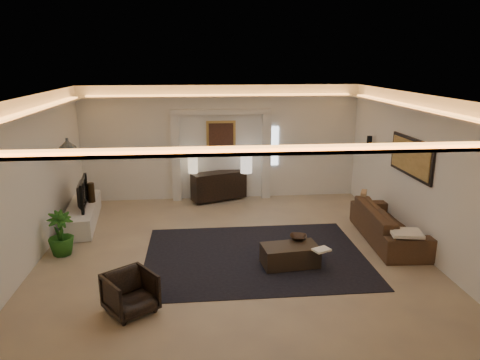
{
  "coord_description": "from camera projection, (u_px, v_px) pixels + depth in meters",
  "views": [
    {
      "loc": [
        -0.61,
        -7.68,
        3.5
      ],
      "look_at": [
        0.2,
        0.6,
        1.25
      ],
      "focal_mm": 33.35,
      "sensor_mm": 36.0,
      "label": 1
    }
  ],
  "objects": [
    {
      "name": "floor",
      "position": [
        233.0,
        253.0,
        8.35
      ],
      "size": [
        7.0,
        7.0,
        0.0
      ],
      "primitive_type": "plane",
      "color": "tan",
      "rests_on": "ground"
    },
    {
      "name": "ceiling",
      "position": [
        232.0,
        96.0,
        7.59
      ],
      "size": [
        7.0,
        7.0,
        0.0
      ],
      "primitive_type": "plane",
      "rotation": [
        3.14,
        0.0,
        0.0
      ],
      "color": "white",
      "rests_on": "ground"
    },
    {
      "name": "wall_back",
      "position": [
        221.0,
        143.0,
        11.33
      ],
      "size": [
        7.0,
        0.0,
        7.0
      ],
      "primitive_type": "plane",
      "rotation": [
        1.57,
        0.0,
        0.0
      ],
      "color": "white",
      "rests_on": "ground"
    },
    {
      "name": "wall_front",
      "position": [
        259.0,
        265.0,
        4.61
      ],
      "size": [
        7.0,
        0.0,
        7.0
      ],
      "primitive_type": "plane",
      "rotation": [
        -1.57,
        0.0,
        0.0
      ],
      "color": "white",
      "rests_on": "ground"
    },
    {
      "name": "wall_left",
      "position": [
        29.0,
        183.0,
        7.64
      ],
      "size": [
        0.0,
        7.0,
        7.0
      ],
      "primitive_type": "plane",
      "rotation": [
        1.57,
        0.0,
        1.57
      ],
      "color": "white",
      "rests_on": "ground"
    },
    {
      "name": "wall_right",
      "position": [
        419.0,
        174.0,
        8.3
      ],
      "size": [
        0.0,
        7.0,
        7.0
      ],
      "primitive_type": "plane",
      "rotation": [
        1.57,
        0.0,
        -1.57
      ],
      "color": "white",
      "rests_on": "ground"
    },
    {
      "name": "cove_soffit",
      "position": [
        232.0,
        113.0,
        7.66
      ],
      "size": [
        7.0,
        7.0,
        0.04
      ],
      "primitive_type": "cube",
      "color": "silver",
      "rests_on": "ceiling"
    },
    {
      "name": "daylight_slit",
      "position": [
        273.0,
        146.0,
        11.46
      ],
      "size": [
        0.25,
        0.03,
        1.0
      ],
      "primitive_type": "cube",
      "color": "white",
      "rests_on": "wall_back"
    },
    {
      "name": "area_rug",
      "position": [
        255.0,
        256.0,
        8.19
      ],
      "size": [
        4.0,
        3.0,
        0.01
      ],
      "primitive_type": "cube",
      "color": "black",
      "rests_on": "ground"
    },
    {
      "name": "pilaster_left",
      "position": [
        176.0,
        158.0,
        11.22
      ],
      "size": [
        0.22,
        0.2,
        2.2
      ],
      "primitive_type": "cube",
      "color": "silver",
      "rests_on": "ground"
    },
    {
      "name": "pilaster_right",
      "position": [
        266.0,
        156.0,
        11.43
      ],
      "size": [
        0.22,
        0.2,
        2.2
      ],
      "primitive_type": "cube",
      "color": "silver",
      "rests_on": "ground"
    },
    {
      "name": "alcove_header",
      "position": [
        221.0,
        112.0,
        11.02
      ],
      "size": [
        2.52,
        0.2,
        0.12
      ],
      "primitive_type": "cube",
      "color": "silver",
      "rests_on": "wall_back"
    },
    {
      "name": "painting_frame",
      "position": [
        221.0,
        135.0,
        11.25
      ],
      "size": [
        0.74,
        0.04,
        0.74
      ],
      "primitive_type": "cube",
      "color": "tan",
      "rests_on": "wall_back"
    },
    {
      "name": "painting_canvas",
      "position": [
        221.0,
        136.0,
        11.22
      ],
      "size": [
        0.62,
        0.02,
        0.62
      ],
      "primitive_type": "cube",
      "color": "#4C2D1E",
      "rests_on": "wall_back"
    },
    {
      "name": "art_panel_frame",
      "position": [
        411.0,
        157.0,
        8.52
      ],
      "size": [
        0.04,
        1.64,
        0.74
      ],
      "primitive_type": "cube",
      "color": "black",
      "rests_on": "wall_right"
    },
    {
      "name": "art_panel_gold",
      "position": [
        410.0,
        157.0,
        8.52
      ],
      "size": [
        0.02,
        1.5,
        0.62
      ],
      "primitive_type": "cube",
      "color": "tan",
      "rests_on": "wall_right"
    },
    {
      "name": "wall_sconce",
      "position": [
        369.0,
        141.0,
        10.34
      ],
      "size": [
        0.12,
        0.12,
        0.22
      ],
      "primitive_type": "cylinder",
      "color": "black",
      "rests_on": "wall_right"
    },
    {
      "name": "wall_niche",
      "position": [
        56.0,
        155.0,
        8.94
      ],
      "size": [
        0.1,
        0.55,
        0.04
      ],
      "primitive_type": "cube",
      "color": "silver",
      "rests_on": "wall_left"
    },
    {
      "name": "console",
      "position": [
        219.0,
        185.0,
        11.36
      ],
      "size": [
        1.45,
        0.91,
        0.69
      ],
      "primitive_type": "cube",
      "rotation": [
        0.0,
        0.0,
        0.38
      ],
      "color": "black",
      "rests_on": "ground"
    },
    {
      "name": "lamp_left",
      "position": [
        193.0,
        160.0,
        11.12
      ],
      "size": [
        0.24,
        0.24,
        0.54
      ],
      "primitive_type": "cylinder",
      "rotation": [
        0.0,
        0.0,
        -0.01
      ],
      "color": "#FFE4B6",
      "rests_on": "console"
    },
    {
      "name": "lamp_right",
      "position": [
        246.0,
        159.0,
        11.13
      ],
      "size": [
        0.36,
        0.36,
        0.65
      ],
      "primitive_type": "cylinder",
      "rotation": [
        0.0,
        0.0,
        0.28
      ],
      "color": "white",
      "rests_on": "console"
    },
    {
      "name": "media_ledge",
      "position": [
        83.0,
        214.0,
        9.8
      ],
      "size": [
        0.81,
        2.31,
        0.42
      ],
      "primitive_type": "cube",
      "rotation": [
        0.0,
        0.0,
        0.11
      ],
      "color": "silver",
      "rests_on": "ground"
    },
    {
      "name": "tv",
      "position": [
        78.0,
        193.0,
        9.47
      ],
      "size": [
        1.09,
        0.29,
        0.63
      ],
      "primitive_type": "imported",
      "rotation": [
        0.0,
        0.0,
        1.71
      ],
      "color": "black",
      "rests_on": "media_ledge"
    },
    {
      "name": "figurine",
      "position": [
        91.0,
        193.0,
        9.86
      ],
      "size": [
        0.21,
        0.21,
        0.43
      ],
      "primitive_type": "cylinder",
      "rotation": [
        0.0,
        0.0,
        0.36
      ],
      "color": "black",
      "rests_on": "media_ledge"
    },
    {
      "name": "ginger_jar",
      "position": [
        68.0,
        147.0,
        8.76
      ],
      "size": [
        0.39,
        0.39,
        0.35
      ],
      "primitive_type": "imported",
      "rotation": [
        0.0,
        0.0,
        0.18
      ],
      "color": "#435D6E",
      "rests_on": "wall_niche"
    },
    {
      "name": "plant",
      "position": [
        61.0,
        234.0,
        8.18
      ],
      "size": [
        0.64,
        0.64,
        0.82
      ],
      "primitive_type": "imported",
      "rotation": [
        0.0,
        0.0,
        0.6
      ],
      "color": "#1D5315",
      "rests_on": "ground"
    },
    {
      "name": "sofa",
      "position": [
        389.0,
        224.0,
        8.85
      ],
      "size": [
        2.36,
        1.03,
        0.68
      ],
      "primitive_type": "imported",
      "rotation": [
        0.0,
        0.0,
        1.51
      ],
      "color": "#432414",
      "rests_on": "ground"
    },
    {
      "name": "throw_blanket",
      "position": [
        406.0,
        233.0,
        7.85
      ],
      "size": [
        0.6,
        0.53,
        0.06
      ],
      "primitive_type": "cube",
      "rotation": [
        0.0,
        0.0,
        -0.18
      ],
      "color": "beige",
      "rests_on": "sofa"
    },
    {
      "name": "throw_pillow",
      "position": [
        363.0,
        199.0,
        9.74
      ],
      "size": [
        0.25,
        0.37,
        0.36
      ],
      "primitive_type": "cube",
      "rotation": [
        0.0,
        0.0,
        -0.43
      ],
      "color": "tan",
      "rests_on": "sofa"
    },
    {
      "name": "coffee_table",
      "position": [
        290.0,
        255.0,
        7.77
      ],
      "size": [
        1.02,
        0.63,
        0.36
      ],
      "primitive_type": "cube",
      "rotation": [
        0.0,
        0.0,
        0.11
      ],
      "color": "black",
      "rests_on": "ground"
    },
    {
      "name": "bowl",
      "position": [
        298.0,
        236.0,
        7.98
      ],
      "size": [
        0.37,
        0.37,
        0.07
      ],
      "primitive_type": "imported",
      "rotation": [
        0.0,
        0.0,
        -0.25
      ],
      "color": "black",
      "rests_on": "coffee_table"
    },
    {
      "name": "magazine",
      "position": [
        322.0,
        248.0,
        7.51
      ],
      "size": [
        0.34,
        0.3,
        0.03
      ],
      "primitive_type": "cube",
      "rotation": [
        0.0,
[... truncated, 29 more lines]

